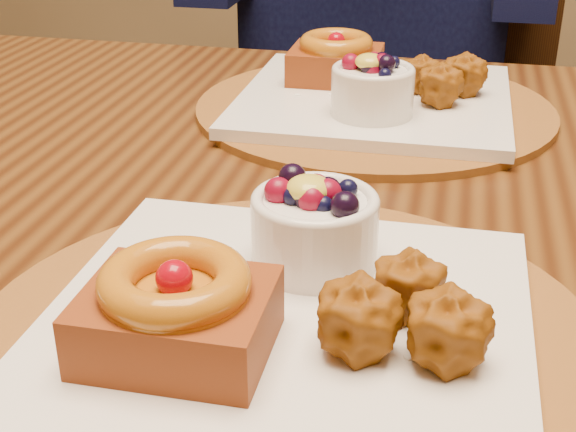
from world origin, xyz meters
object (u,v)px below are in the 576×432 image
object	(u,v)px
dining_table	(340,276)
chair_far	(416,141)
place_setting_far	(373,94)
place_setting_near	(283,312)

from	to	relation	value
dining_table	chair_far	size ratio (longest dim) A/B	1.76
dining_table	chair_far	bearing A→B (deg)	88.59
dining_table	place_setting_far	world-z (taller)	place_setting_far
place_setting_near	place_setting_far	distance (m)	0.43
place_setting_near	place_setting_far	bearing A→B (deg)	89.99
dining_table	place_setting_near	xyz separation A→B (m)	(-0.00, -0.22, 0.10)
place_setting_far	chair_far	bearing A→B (deg)	87.88
chair_far	dining_table	bearing A→B (deg)	-83.36
dining_table	place_setting_far	xyz separation A→B (m)	(-0.00, 0.22, 0.10)
dining_table	place_setting_near	bearing A→B (deg)	-90.55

